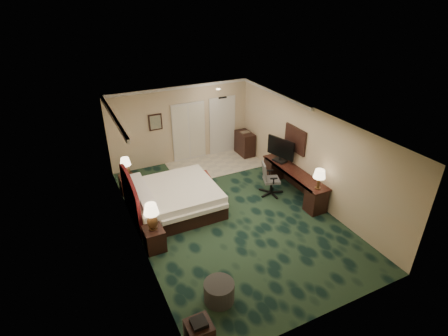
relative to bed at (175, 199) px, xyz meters
name	(u,v)px	position (x,y,z in m)	size (l,w,h in m)	color
floor	(230,214)	(1.27, -0.85, -0.36)	(5.00, 7.50, 0.00)	black
ceiling	(231,122)	(1.27, -0.85, 2.34)	(5.00, 7.50, 0.00)	white
wall_back	(181,125)	(1.27, 2.90, 0.99)	(5.00, 0.00, 2.70)	#D1B188
wall_front	(328,264)	(1.27, -4.60, 0.99)	(5.00, 0.00, 2.70)	#D1B188
wall_left	(134,194)	(-1.23, -0.85, 0.99)	(0.00, 7.50, 2.70)	#D1B188
wall_right	(308,153)	(3.77, -0.85, 0.99)	(0.00, 7.50, 2.70)	#D1B188
crown_molding	(231,124)	(1.27, -0.85, 2.29)	(5.00, 7.50, 0.10)	silver
tile_patch	(216,164)	(2.17, 2.05, -0.35)	(3.20, 1.70, 0.01)	#B9B19F
headboard	(130,196)	(-1.17, 0.15, 0.34)	(0.12, 2.00, 1.40)	#500D11
entry_door	(222,126)	(2.82, 2.87, 0.69)	(1.02, 0.06, 2.18)	silver
closet_doors	(189,132)	(1.52, 2.86, 0.69)	(1.20, 0.06, 2.10)	silver
wall_art	(155,122)	(0.37, 2.86, 1.24)	(0.45, 0.06, 0.55)	slate
wall_mirror	(295,139)	(3.73, -0.25, 1.19)	(0.05, 0.95, 0.75)	white
bed	(175,199)	(0.00, 0.00, 0.00)	(2.26, 2.09, 0.72)	white
nightstand_near	(154,239)	(-0.98, -1.32, -0.07)	(0.45, 0.52, 0.57)	black
nightstand_far	(127,184)	(-0.99, 1.57, -0.09)	(0.43, 0.49, 0.53)	black
lamp_near	(152,216)	(-0.97, -1.28, 0.54)	(0.36, 0.36, 0.67)	#301D0E
lamp_far	(126,167)	(-0.96, 1.58, 0.48)	(0.32, 0.32, 0.60)	#301D0E
bed_bench	(205,189)	(1.02, 0.29, -0.11)	(0.50, 1.45, 0.49)	maroon
ottoman	(219,292)	(-0.26, -3.39, -0.14)	(0.61, 0.61, 0.44)	#2E2E2E
side_table	(199,334)	(-0.98, -4.10, -0.12)	(0.44, 0.44, 0.48)	black
desk	(293,182)	(3.47, -0.70, 0.02)	(0.56, 2.61, 0.75)	black
tv	(281,150)	(3.44, 0.04, 0.78)	(0.08, 0.98, 0.76)	black
desk_lamp	(319,179)	(3.45, -1.77, 0.68)	(0.33, 0.33, 0.57)	#301D0E
desk_chair	(272,179)	(2.86, -0.44, 0.16)	(0.61, 0.57, 1.04)	#535354
minibar	(245,143)	(3.50, 2.35, 0.07)	(0.45, 0.82, 0.86)	black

